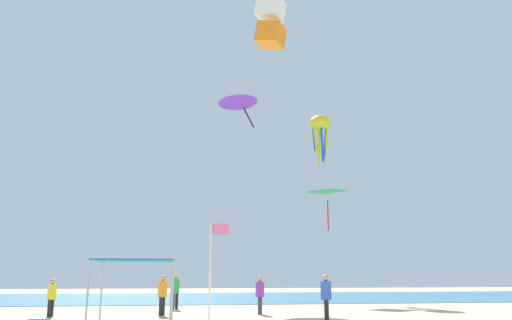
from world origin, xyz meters
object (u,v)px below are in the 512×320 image
(person_far_shore, at_px, (162,292))
(banner_flag, at_px, (212,266))
(person_central, at_px, (260,292))
(person_near_tent, at_px, (175,289))
(kite_diamond_green, at_px, (327,194))
(canopy_tent, at_px, (135,263))
(kite_octopus_yellow, at_px, (320,125))
(kite_delta_purple, at_px, (238,99))
(person_leftmost, at_px, (52,295))
(kite_box_white, at_px, (270,22))
(person_rightmost, at_px, (326,294))

(person_far_shore, bearing_deg, banner_flag, 30.95)
(person_central, xyz_separation_m, banner_flag, (-2.79, -8.38, 1.06))
(person_near_tent, distance_m, person_central, 5.59)
(banner_flag, relative_size, kite_diamond_green, 1.20)
(canopy_tent, relative_size, person_far_shore, 1.71)
(kite_diamond_green, bearing_deg, canopy_tent, 106.59)
(person_near_tent, relative_size, kite_octopus_yellow, 0.43)
(person_central, distance_m, banner_flag, 8.90)
(kite_octopus_yellow, xyz_separation_m, kite_delta_purple, (-7.64, -4.06, 0.56))
(person_leftmost, height_order, banner_flag, banner_flag)
(person_central, distance_m, kite_delta_purple, 18.56)
(person_central, xyz_separation_m, person_far_shore, (-4.58, -0.13, 0.04))
(person_near_tent, bearing_deg, kite_octopus_yellow, -9.14)
(person_central, xyz_separation_m, kite_delta_purple, (0.15, 12.18, 14.00))
(person_leftmost, height_order, kite_diamond_green, kite_diamond_green)
(person_central, bearing_deg, banner_flag, 179.60)
(canopy_tent, distance_m, kite_box_white, 14.97)
(person_central, relative_size, person_far_shore, 0.97)
(person_rightmost, relative_size, banner_flag, 0.54)
(kite_box_white, bearing_deg, person_near_tent, 78.08)
(canopy_tent, bearing_deg, person_far_shore, 80.85)
(person_near_tent, relative_size, person_central, 1.06)
(person_near_tent, xyz_separation_m, kite_octopus_yellow, (11.83, 12.38, 13.37))
(person_near_tent, distance_m, kite_diamond_green, 13.70)
(person_rightmost, xyz_separation_m, kite_delta_purple, (-1.95, 16.25, 13.94))
(kite_octopus_yellow, bearing_deg, banner_flag, -81.44)
(person_near_tent, relative_size, kite_diamond_green, 0.64)
(kite_diamond_green, relative_size, kite_delta_purple, 0.67)
(kite_octopus_yellow, bearing_deg, kite_delta_purple, -120.18)
(person_near_tent, bearing_deg, person_rightmost, -107.66)
(canopy_tent, xyz_separation_m, kite_delta_purple, (5.57, 17.55, 12.78))
(canopy_tent, relative_size, person_leftmost, 1.88)
(kite_delta_purple, bearing_deg, kite_diamond_green, 114.54)
(person_central, height_order, kite_delta_purple, kite_delta_purple)
(person_central, distance_m, person_rightmost, 4.58)
(canopy_tent, xyz_separation_m, kite_box_white, (5.97, 5.04, 12.76))
(person_central, distance_m, kite_octopus_yellow, 22.47)
(person_near_tent, height_order, banner_flag, banner_flag)
(person_rightmost, xyz_separation_m, kite_box_white, (-1.55, 3.75, 13.92))
(person_rightmost, height_order, kite_box_white, kite_box_white)
(person_leftmost, relative_size, kite_diamond_green, 0.57)
(person_rightmost, height_order, person_far_shore, person_rightmost)
(person_rightmost, relative_size, kite_delta_purple, 0.43)
(person_central, bearing_deg, person_leftmost, 109.85)
(person_near_tent, xyz_separation_m, kite_delta_purple, (4.19, 8.32, 13.94))
(person_central, height_order, banner_flag, banner_flag)
(kite_delta_purple, bearing_deg, canopy_tent, 26.20)
(person_near_tent, height_order, person_rightmost, person_near_tent)
(person_near_tent, height_order, kite_box_white, kite_box_white)
(person_near_tent, distance_m, banner_flag, 12.34)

